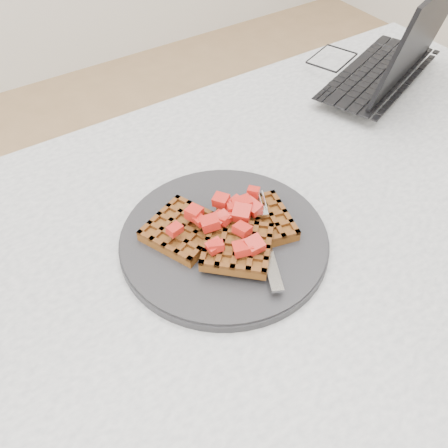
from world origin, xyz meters
name	(u,v)px	position (x,y,z in m)	size (l,w,h in m)	color
ground	(278,417)	(0.00, 0.00, 0.00)	(4.00, 4.00, 0.00)	tan
table	(307,259)	(0.00, 0.00, 0.64)	(1.20, 0.80, 0.75)	silver
plate	(224,240)	(-0.15, 0.02, 0.76)	(0.30, 0.30, 0.02)	black
waffles	(226,232)	(-0.15, 0.02, 0.78)	(0.21, 0.20, 0.03)	brown
strawberry_pile	(224,217)	(-0.15, 0.02, 0.80)	(0.15, 0.15, 0.02)	#A31512
fork	(264,237)	(-0.11, -0.02, 0.77)	(0.02, 0.18, 0.02)	silver
laptop	(369,64)	(0.34, 0.24, 0.79)	(0.38, 0.33, 0.22)	black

